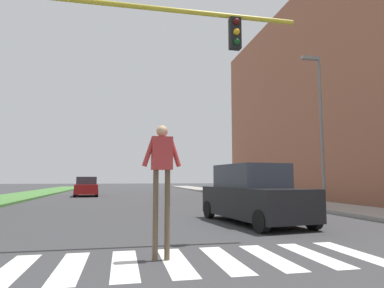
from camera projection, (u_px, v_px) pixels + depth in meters
The scene contains 9 objects.
ground_plane at pixel (133, 196), 28.84m from camera, with size 140.00×140.00×0.00m, color #38383A.
crosswalk at pixel (176, 262), 5.98m from camera, with size 7.65×2.20×0.01m.
median_strip at pixel (14, 197), 25.09m from camera, with size 3.79×64.00×0.15m, color #477A38.
apartment_block_right at pixel (369, 93), 25.40m from camera, with size 10.35×34.13×15.98m, color #A36047.
sidewalk_right at pixel (242, 195), 28.78m from camera, with size 3.00×64.00×0.15m, color #9E9991.
street_lamp_right at pixel (319, 116), 16.67m from camera, with size 1.02×0.24×7.50m.
pedestrian_performer at pixel (162, 169), 6.25m from camera, with size 0.75×0.26×2.49m.
suv_crossing at pixel (253, 195), 11.27m from camera, with size 2.54×4.82×1.97m.
sedan_midblock at pixel (87, 187), 28.13m from camera, with size 2.19×4.33×1.62m.
Camera 1 is at (-0.98, 0.42, 1.49)m, focal length 31.27 mm.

